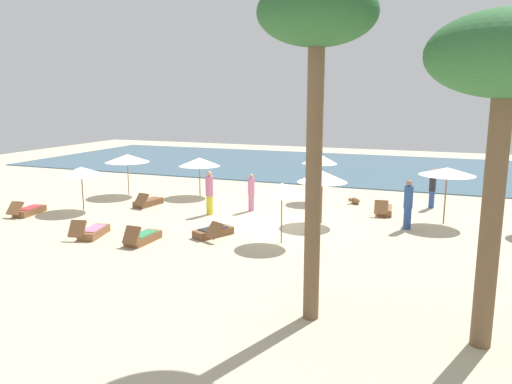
# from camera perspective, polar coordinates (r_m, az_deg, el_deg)

# --- Properties ---
(ground_plane) EXTENTS (60.00, 60.00, 0.00)m
(ground_plane) POSITION_cam_1_polar(r_m,az_deg,el_deg) (20.16, 1.64, -3.67)
(ground_plane) COLOR beige
(ocean_water) EXTENTS (48.00, 16.00, 0.06)m
(ocean_water) POSITION_cam_1_polar(r_m,az_deg,el_deg) (36.33, 10.70, 2.79)
(ocean_water) COLOR #3D6075
(ocean_water) RESTS_ON ground_plane
(umbrella_0) EXTENTS (2.11, 2.11, 1.98)m
(umbrella_0) POSITION_cam_1_polar(r_m,az_deg,el_deg) (25.60, -6.49, 3.44)
(umbrella_0) COLOR olive
(umbrella_0) RESTS_ON ground_plane
(umbrella_2) EXTENTS (2.18, 2.18, 2.29)m
(umbrella_2) POSITION_cam_1_polar(r_m,az_deg,el_deg) (21.20, 20.99, 2.21)
(umbrella_2) COLOR brown
(umbrella_2) RESTS_ON ground_plane
(umbrella_3) EXTENTS (1.74, 1.74, 2.14)m
(umbrella_3) POSITION_cam_1_polar(r_m,az_deg,el_deg) (17.23, 2.97, 0.33)
(umbrella_3) COLOR olive
(umbrella_3) RESTS_ON ground_plane
(umbrella_4) EXTENTS (2.01, 2.01, 2.15)m
(umbrella_4) POSITION_cam_1_polar(r_m,az_deg,el_deg) (20.06, 7.58, 1.77)
(umbrella_4) COLOR brown
(umbrella_4) RESTS_ON ground_plane
(umbrella_5) EXTENTS (1.72, 1.72, 2.33)m
(umbrella_5) POSITION_cam_1_polar(r_m,az_deg,el_deg) (24.30, 7.27, 3.78)
(umbrella_5) COLOR brown
(umbrella_5) RESTS_ON ground_plane
(umbrella_6) EXTENTS (2.09, 2.09, 1.98)m
(umbrella_6) POSITION_cam_1_polar(r_m,az_deg,el_deg) (23.51, -19.34, 2.26)
(umbrella_6) COLOR brown
(umbrella_6) RESTS_ON ground_plane
(umbrella_7) EXTENTS (2.27, 2.27, 2.13)m
(umbrella_7) POSITION_cam_1_polar(r_m,az_deg,el_deg) (26.51, -14.50, 3.76)
(umbrella_7) COLOR olive
(umbrella_7) RESTS_ON ground_plane
(lounger_0) EXTENTS (1.29, 1.78, 0.68)m
(lounger_0) POSITION_cam_1_polar(r_m,az_deg,el_deg) (18.41, -4.90, -4.57)
(lounger_0) COLOR brown
(lounger_0) RESTS_ON ground_plane
(lounger_1) EXTENTS (0.63, 1.66, 0.74)m
(lounger_1) POSITION_cam_1_polar(r_m,az_deg,el_deg) (18.07, -12.86, -5.11)
(lounger_1) COLOR brown
(lounger_1) RESTS_ON ground_plane
(lounger_2) EXTENTS (0.80, 1.77, 0.66)m
(lounger_2) POSITION_cam_1_polar(r_m,az_deg,el_deg) (23.83, -24.55, -1.94)
(lounger_2) COLOR brown
(lounger_2) RESTS_ON ground_plane
(lounger_3) EXTENTS (0.81, 1.75, 0.69)m
(lounger_3) POSITION_cam_1_polar(r_m,az_deg,el_deg) (23.93, -12.27, -1.15)
(lounger_3) COLOR brown
(lounger_3) RESTS_ON ground_plane
(lounger_4) EXTENTS (0.97, 1.76, 0.72)m
(lounger_4) POSITION_cam_1_polar(r_m,az_deg,el_deg) (19.32, -18.17, -4.34)
(lounger_4) COLOR brown
(lounger_4) RESTS_ON ground_plane
(lounger_5) EXTENTS (0.76, 1.73, 0.70)m
(lounger_5) POSITION_cam_1_polar(r_m,az_deg,el_deg) (22.51, 14.45, -2.01)
(lounger_5) COLOR brown
(lounger_5) RESTS_ON ground_plane
(person_0) EXTENTS (0.47, 0.47, 1.93)m
(person_0) POSITION_cam_1_polar(r_m,az_deg,el_deg) (20.04, 16.98, -1.35)
(person_0) COLOR #2D4C8C
(person_0) RESTS_ON ground_plane
(person_1) EXTENTS (0.38, 0.38, 1.83)m
(person_1) POSITION_cam_1_polar(r_m,az_deg,el_deg) (24.16, 19.49, 0.45)
(person_1) COLOR #2D4C8C
(person_1) RESTS_ON ground_plane
(person_2) EXTENTS (0.39, 0.39, 1.69)m
(person_2) POSITION_cam_1_polar(r_m,az_deg,el_deg) (22.24, -0.55, 0.02)
(person_2) COLOR #D17299
(person_2) RESTS_ON ground_plane
(person_3) EXTENTS (0.45, 0.45, 1.91)m
(person_3) POSITION_cam_1_polar(r_m,az_deg,el_deg) (21.64, -5.34, -0.04)
(person_3) COLOR yellow
(person_3) RESTS_ON ground_plane
(palm_0) EXTENTS (2.54, 2.54, 7.50)m
(palm_0) POSITION_cam_1_polar(r_m,az_deg,el_deg) (11.04, 6.98, 18.12)
(palm_0) COLOR brown
(palm_0) RESTS_ON ground_plane
(palm_2) EXTENTS (2.99, 2.99, 6.69)m
(palm_2) POSITION_cam_1_polar(r_m,az_deg,el_deg) (10.67, 26.64, 12.92)
(palm_2) COLOR brown
(palm_2) RESTS_ON ground_plane
(dog) EXTENTS (0.64, 0.61, 0.32)m
(dog) POSITION_cam_1_polar(r_m,az_deg,el_deg) (24.24, 11.19, -0.96)
(dog) COLOR olive
(dog) RESTS_ON ground_plane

